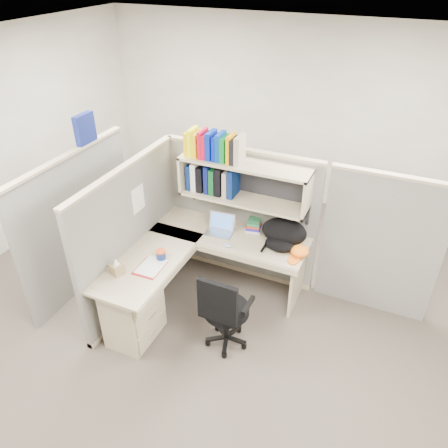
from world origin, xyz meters
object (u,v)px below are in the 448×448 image
at_px(laptop, 219,226).
at_px(backpack, 282,235).
at_px(desk, 160,292).
at_px(snack_canister, 161,254).
at_px(task_chair, 225,322).

xyz_separation_m(laptop, backpack, (0.71, 0.06, 0.04)).
xyz_separation_m(desk, snack_canister, (-0.06, 0.17, 0.34)).
height_order(laptop, backpack, backpack).
bearing_deg(laptop, snack_canister, -122.41).
distance_m(desk, laptop, 0.96).
relative_size(backpack, snack_canister, 4.72).
xyz_separation_m(backpack, snack_canister, (-1.06, -0.72, -0.09)).
height_order(snack_canister, task_chair, task_chair).
distance_m(laptop, backpack, 0.71).
distance_m(desk, backpack, 1.40).
bearing_deg(desk, task_chair, -1.61).
bearing_deg(task_chair, desk, 178.39).
bearing_deg(backpack, task_chair, -89.56).
height_order(laptop, task_chair, laptop).
xyz_separation_m(backpack, task_chair, (-0.26, -0.91, -0.54)).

